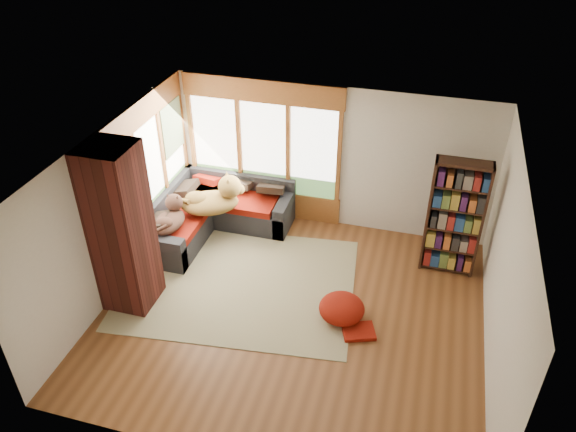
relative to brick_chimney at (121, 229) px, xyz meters
The scene contains 17 objects.
floor 2.75m from the brick_chimney, ahead, with size 5.50×5.50×0.00m, color brown.
ceiling 2.75m from the brick_chimney, ahead, with size 5.50×5.50×0.00m, color white.
wall_back 3.73m from the brick_chimney, 49.90° to the left, with size 5.50×0.04×2.60m, color silver.
wall_front 3.22m from the brick_chimney, 41.86° to the right, with size 5.50×0.04×2.60m, color silver.
wall_left 0.49m from the brick_chimney, 135.00° to the left, with size 0.04×5.00×2.60m, color silver.
wall_right 5.16m from the brick_chimney, ahead, with size 0.04×5.00×2.60m, color silver.
windows_back 3.07m from the brick_chimney, 66.95° to the left, with size 2.82×0.10×1.90m.
windows_left 1.58m from the brick_chimney, 101.66° to the left, with size 0.10×2.62×1.90m.
roller_blind 2.44m from the brick_chimney, 96.95° to the left, with size 0.03×0.72×0.90m, color gray.
brick_chimney is the anchor object (origin of this frame).
sectional_sofa 2.32m from the brick_chimney, 77.71° to the left, with size 2.20×2.20×0.80m.
area_rug 2.07m from the brick_chimney, 28.28° to the left, with size 3.58×2.74×0.01m, color beige.
bookshelf 4.98m from the brick_chimney, 24.06° to the left, with size 0.85×0.28×1.97m.
pouf 3.34m from the brick_chimney, ahead, with size 0.67×0.67×0.36m, color maroon.
dog_tan 2.02m from the brick_chimney, 71.62° to the left, with size 1.17×1.00×0.57m.
dog_brindle 1.37m from the brick_chimney, 86.19° to the left, with size 0.48×0.78×0.42m.
throw_pillows 2.31m from the brick_chimney, 77.57° to the left, with size 1.98×1.68×0.45m.
Camera 1 is at (1.58, -5.92, 5.84)m, focal length 35.00 mm.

